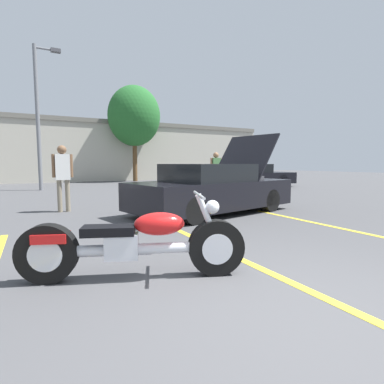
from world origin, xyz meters
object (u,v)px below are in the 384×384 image
at_px(spectator_near_motorcycle, 216,169).
at_px(parked_car_right_row, 251,176).
at_px(motorcycle, 135,244).
at_px(spectator_by_show_car, 63,172).
at_px(tree_background, 134,116).
at_px(show_car_hood_open, 213,189).
at_px(light_pole, 39,111).

bearing_deg(spectator_near_motorcycle, parked_car_right_row, 34.23).
distance_m(parked_car_right_row, spectator_near_motorcycle, 5.08).
bearing_deg(parked_car_right_row, spectator_near_motorcycle, -134.69).
bearing_deg(motorcycle, spectator_by_show_car, 113.50).
distance_m(tree_background, spectator_by_show_car, 14.08).
height_order(motorcycle, spectator_near_motorcycle, spectator_near_motorcycle).
bearing_deg(show_car_hood_open, spectator_near_motorcycle, 44.25).
xyz_separation_m(show_car_hood_open, parked_car_right_row, (6.70, 6.67, -0.02)).
relative_size(show_car_hood_open, spectator_by_show_car, 2.66).
bearing_deg(spectator_by_show_car, parked_car_right_row, 24.66).
bearing_deg(show_car_hood_open, tree_background, 68.33).
xyz_separation_m(tree_background, spectator_by_show_car, (-5.79, -12.34, -3.54)).
height_order(tree_background, spectator_near_motorcycle, tree_background).
height_order(light_pole, tree_background, light_pole).
relative_size(spectator_near_motorcycle, spectator_by_show_car, 0.99).
distance_m(light_pole, parked_car_right_row, 11.26).
xyz_separation_m(parked_car_right_row, spectator_by_show_car, (-10.14, -4.65, 0.46)).
xyz_separation_m(parked_car_right_row, spectator_near_motorcycle, (-4.18, -2.84, 0.44)).
height_order(motorcycle, parked_car_right_row, parked_car_right_row).
xyz_separation_m(light_pole, motorcycle, (0.58, -12.88, -3.37)).
xyz_separation_m(light_pole, spectator_near_motorcycle, (6.26, -5.65, -2.72)).
height_order(light_pole, motorcycle, light_pole).
distance_m(light_pole, show_car_hood_open, 10.65).
xyz_separation_m(light_pole, parked_car_right_row, (10.44, -2.81, -3.16)).
distance_m(light_pole, tree_background, 7.85).
relative_size(motorcycle, parked_car_right_row, 0.51).
bearing_deg(motorcycle, tree_background, 93.30).
xyz_separation_m(motorcycle, show_car_hood_open, (3.15, 3.41, 0.23)).
relative_size(motorcycle, show_car_hood_open, 0.51).
relative_size(show_car_hood_open, parked_car_right_row, 0.99).
height_order(light_pole, spectator_by_show_car, light_pole).
height_order(light_pole, parked_car_right_row, light_pole).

